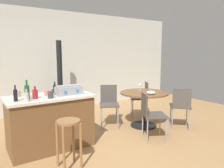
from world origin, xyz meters
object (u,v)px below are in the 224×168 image
object	(u,v)px
cup_2	(17,94)
folding_chair_near	(151,113)
folding_chair_far	(181,105)
bottle_4	(55,89)
toolbox	(69,90)
wood_stove	(61,97)
wine_glass	(140,85)
kitchen_island	(50,122)
serving_bowl	(151,93)
dining_table	(144,100)
wooden_stool	(69,134)
folding_chair_right	(109,102)
cup_0	(51,95)
bottle_2	(27,97)
bottle_0	(15,95)
folding_chair_left	(142,96)
bottle_5	(27,92)
bottle_1	(35,94)
cup_1	(77,89)
bottle_3	(27,92)
cup_3	(47,93)

from	to	relation	value
cup_2	folding_chair_near	bearing A→B (deg)	-23.13
folding_chair_far	bottle_4	distance (m)	2.54
toolbox	cup_2	world-z (taller)	toolbox
wood_stove	bottle_4	bearing A→B (deg)	-113.20
folding_chair_near	wine_glass	world-z (taller)	wine_glass
kitchen_island	serving_bowl	world-z (taller)	kitchen_island
dining_table	wooden_stool	bearing A→B (deg)	-160.09
folding_chair_right	cup_0	world-z (taller)	cup_0
bottle_2	serving_bowl	distance (m)	2.40
folding_chair_near	toolbox	distance (m)	1.51
dining_table	bottle_4	world-z (taller)	bottle_4
bottle_0	cup_2	xyz separation A→B (m)	(0.08, 0.33, -0.04)
folding_chair_right	bottle_4	size ratio (longest dim) A/B	4.47
wooden_stool	folding_chair_left	distance (m)	2.83
dining_table	serving_bowl	size ratio (longest dim) A/B	5.69
toolbox	bottle_5	world-z (taller)	bottle_5
bottle_5	folding_chair_near	bearing A→B (deg)	-21.59
folding_chair_near	folding_chair_far	distance (m)	0.91
bottle_0	toolbox	bearing A→B (deg)	3.71
kitchen_island	bottle_4	size ratio (longest dim) A/B	6.90
folding_chair_near	bottle_2	world-z (taller)	bottle_2
bottle_0	bottle_1	size ratio (longest dim) A/B	1.25
kitchen_island	wooden_stool	size ratio (longest dim) A/B	2.01
folding_chair_right	wine_glass	bearing A→B (deg)	-11.23
folding_chair_near	toolbox	bearing A→B (deg)	155.35
cup_1	kitchen_island	bearing A→B (deg)	-167.87
wine_glass	folding_chair_right	bearing A→B (deg)	168.77
folding_chair_near	folding_chair_left	world-z (taller)	folding_chair_near
dining_table	kitchen_island	bearing A→B (deg)	178.57
wooden_stool	bottle_0	bearing A→B (deg)	129.27
dining_table	folding_chair_left	bearing A→B (deg)	52.22
bottle_4	bottle_1	bearing A→B (deg)	-144.80
bottle_5	dining_table	bearing A→B (deg)	-3.34
folding_chair_far	bottle_1	distance (m)	2.86
folding_chair_near	serving_bowl	size ratio (longest dim) A/B	4.77
bottle_0	bottle_4	bearing A→B (deg)	24.57
cup_1	cup_2	distance (m)	0.99
folding_chair_far	bottle_0	size ratio (longest dim) A/B	3.69
cup_2	cup_1	bearing A→B (deg)	-4.87
bottle_3	bottle_1	bearing A→B (deg)	0.61
folding_chair_left	wood_stove	world-z (taller)	wood_stove
cup_2	serving_bowl	xyz separation A→B (m)	(2.43, -0.50, -0.15)
cup_0	cup_3	distance (m)	0.23
wood_stove	serving_bowl	distance (m)	2.37
bottle_0	bottle_5	size ratio (longest dim) A/B	1.08
dining_table	folding_chair_near	bearing A→B (deg)	-122.75
cup_0	cup_3	size ratio (longest dim) A/B	1.09
bottle_4	cup_3	bearing A→B (deg)	-139.63
folding_chair_near	bottle_4	xyz separation A→B (m)	(-1.46, 0.86, 0.46)
wooden_stool	toolbox	size ratio (longest dim) A/B	1.60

